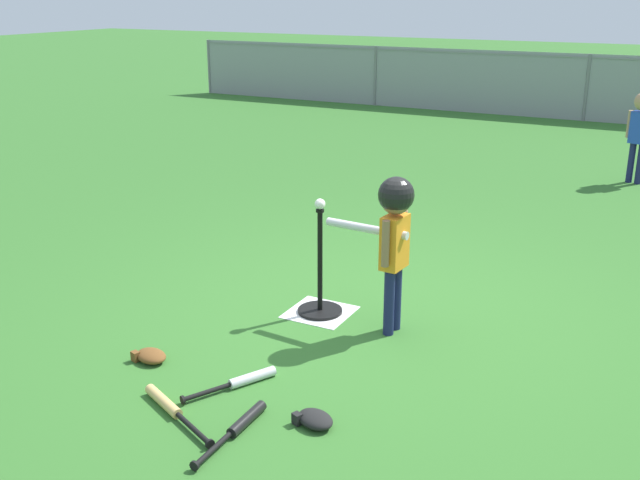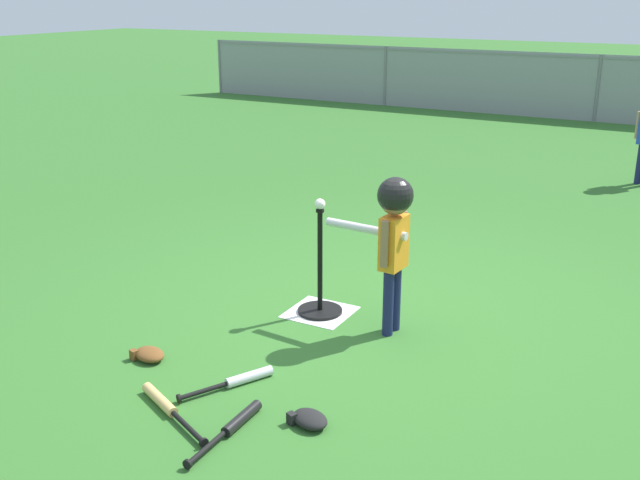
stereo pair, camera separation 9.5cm
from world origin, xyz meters
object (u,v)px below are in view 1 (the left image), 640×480
at_px(batting_tee, 320,296).
at_px(spare_bat_wood, 169,407).
at_px(spare_bat_silver, 243,381).
at_px(spare_bat_black, 240,425).
at_px(glove_near_bats, 150,356).
at_px(batter_child, 394,223).
at_px(glove_by_plate, 314,419).
at_px(baseball_on_tee, 320,204).

relative_size(batting_tee, spare_bat_wood, 1.18).
distance_m(spare_bat_silver, spare_bat_black, 0.47).
distance_m(spare_bat_silver, spare_bat_wood, 0.47).
bearing_deg(spare_bat_black, spare_bat_wood, -176.25).
height_order(spare_bat_silver, spare_bat_black, same).
distance_m(batting_tee, glove_near_bats, 1.29).
height_order(spare_bat_silver, spare_bat_wood, same).
xyz_separation_m(batter_child, glove_by_plate, (0.08, -1.25, -0.73)).
xyz_separation_m(batting_tee, baseball_on_tee, (0.00, 0.00, 0.68)).
bearing_deg(glove_near_bats, batting_tee, 62.36).
relative_size(baseball_on_tee, glove_near_bats, 0.29).
relative_size(spare_bat_wood, glove_near_bats, 2.56).
xyz_separation_m(spare_bat_black, glove_near_bats, (-0.92, 0.38, 0.01)).
bearing_deg(baseball_on_tee, spare_bat_black, -78.16).
distance_m(glove_by_plate, glove_near_bats, 1.25).
relative_size(batter_child, glove_by_plate, 4.07).
bearing_deg(glove_near_bats, spare_bat_wood, -40.91).
bearing_deg(spare_bat_silver, spare_bat_black, -58.85).
relative_size(spare_bat_wood, glove_by_plate, 2.48).
bearing_deg(batting_tee, baseball_on_tee, 0.00).
relative_size(batter_child, spare_bat_black, 1.72).
bearing_deg(glove_near_bats, glove_by_plate, -7.29).
bearing_deg(spare_bat_black, baseball_on_tee, 101.84).
bearing_deg(batter_child, spare_bat_silver, -114.26).
height_order(batting_tee, spare_bat_black, batting_tee).
bearing_deg(batting_tee, spare_bat_wood, -94.48).
bearing_deg(glove_near_bats, spare_bat_silver, 1.42).
distance_m(spare_bat_silver, glove_near_bats, 0.68).
bearing_deg(glove_near_bats, batter_child, 43.33).
height_order(spare_bat_black, glove_by_plate, glove_by_plate).
xyz_separation_m(spare_bat_silver, glove_near_bats, (-0.68, -0.02, 0.01)).
relative_size(spare_bat_silver, glove_near_bats, 2.17).
bearing_deg(batting_tee, glove_by_plate, -63.55).
bearing_deg(spare_bat_wood, spare_bat_silver, 65.08).
distance_m(spare_bat_wood, spare_bat_black, 0.44).
bearing_deg(baseball_on_tee, batting_tee, 0.00).
relative_size(baseball_on_tee, batter_child, 0.07).
relative_size(batting_tee, glove_by_plate, 2.92).
height_order(batting_tee, spare_bat_wood, batting_tee).
bearing_deg(spare_bat_black, glove_by_plate, 34.39).
bearing_deg(batting_tee, glove_near_bats, -117.64).
relative_size(glove_by_plate, glove_near_bats, 1.03).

